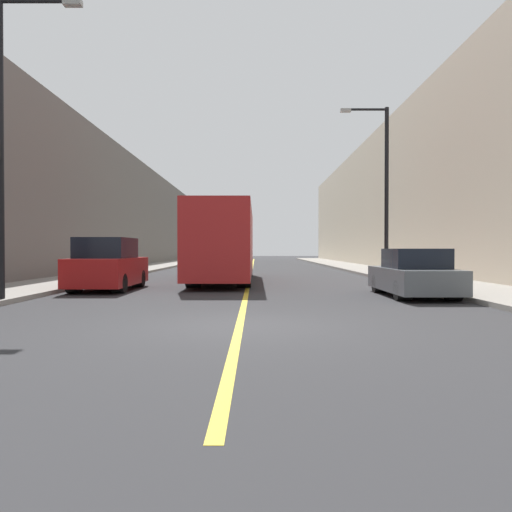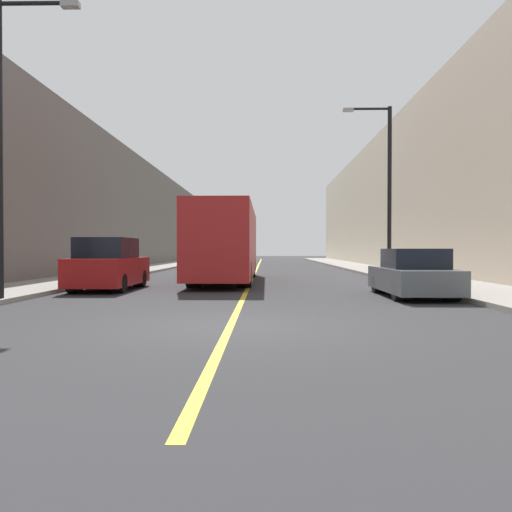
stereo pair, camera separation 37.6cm
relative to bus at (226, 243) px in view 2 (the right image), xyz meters
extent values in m
plane|color=#2D2D30|center=(1.14, -13.42, -1.81)|extent=(200.00, 200.00, 0.00)
cube|color=gray|center=(-6.99, 16.58, -1.74)|extent=(3.40, 72.00, 0.15)
cube|color=gray|center=(9.28, 16.58, -1.74)|extent=(3.40, 72.00, 0.15)
cube|color=#66605B|center=(-10.69, 16.58, 2.85)|extent=(4.00, 72.00, 9.32)
cube|color=beige|center=(12.98, 16.58, 3.68)|extent=(4.00, 72.00, 10.98)
cube|color=gold|center=(1.14, 16.58, -1.81)|extent=(0.16, 72.00, 0.01)
cube|color=#AD1E1E|center=(0.00, 0.01, 0.03)|extent=(2.54, 11.79, 3.08)
cube|color=black|center=(0.00, -5.86, 0.57)|extent=(2.16, 0.04, 1.38)
cylinder|color=black|center=(-0.99, -3.65, -1.30)|extent=(0.56, 1.03, 1.03)
cylinder|color=black|center=(0.99, -3.65, -1.30)|extent=(0.56, 1.03, 1.03)
cylinder|color=black|center=(-0.99, 3.66, -1.30)|extent=(0.56, 1.03, 1.03)
cylinder|color=black|center=(0.99, 3.66, -1.30)|extent=(0.56, 1.03, 1.03)
cube|color=maroon|center=(-4.01, -4.77, -1.12)|extent=(1.97, 4.51, 0.99)
cube|color=black|center=(-4.01, -4.99, -0.25)|extent=(1.74, 2.48, 0.74)
cube|color=black|center=(-4.01, -6.99, -0.94)|extent=(1.68, 0.04, 0.44)
cylinder|color=black|center=(-4.78, -6.16, -1.47)|extent=(0.43, 0.68, 0.68)
cylinder|color=black|center=(-3.24, -6.16, -1.47)|extent=(0.43, 0.68, 0.68)
cylinder|color=black|center=(-4.78, -3.37, -1.47)|extent=(0.43, 0.68, 0.68)
cylinder|color=black|center=(-3.24, -3.37, -1.47)|extent=(0.43, 0.68, 0.68)
cube|color=#51565B|center=(6.51, -7.30, -1.26)|extent=(1.90, 4.45, 0.73)
cube|color=black|center=(6.51, -7.53, -0.59)|extent=(1.67, 2.00, 0.62)
cube|color=black|center=(6.51, -9.50, -1.14)|extent=(1.61, 0.04, 0.33)
cylinder|color=black|center=(5.77, -8.68, -1.50)|extent=(0.42, 0.62, 0.62)
cylinder|color=black|center=(7.25, -8.68, -1.50)|extent=(0.42, 0.62, 0.62)
cylinder|color=black|center=(5.77, -5.92, -1.50)|extent=(0.42, 0.62, 0.62)
cylinder|color=black|center=(7.25, -5.92, -1.50)|extent=(0.42, 0.62, 0.62)
cylinder|color=black|center=(-4.58, -9.47, 6.52)|extent=(2.02, 0.12, 0.12)
cube|color=#999993|center=(-3.57, -9.47, 6.47)|extent=(0.50, 0.24, 0.16)
cylinder|color=black|center=(7.88, 1.22, 2.49)|extent=(0.20, 0.20, 8.31)
cylinder|color=black|center=(6.87, 1.22, 6.54)|extent=(2.02, 0.12, 0.12)
cube|color=#999993|center=(5.85, 1.22, 6.49)|extent=(0.50, 0.24, 0.16)
camera|label=1|loc=(1.47, -23.25, -0.29)|focal=35.00mm
camera|label=2|loc=(1.85, -23.24, -0.29)|focal=35.00mm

